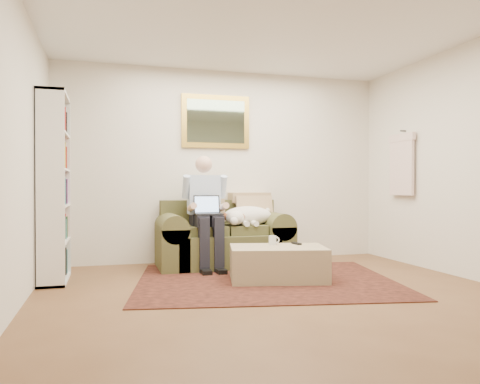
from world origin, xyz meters
name	(u,v)px	position (x,y,z in m)	size (l,w,h in m)	color
room_shell	(280,156)	(0.00, 0.35, 1.30)	(4.51, 5.00, 2.61)	brown
rug	(266,280)	(0.09, 0.99, 0.01)	(2.71, 2.16, 0.01)	black
sofa	(223,243)	(-0.12, 2.04, 0.29)	(1.67, 0.85, 1.00)	#4D4B28
seated_man	(207,212)	(-0.37, 1.89, 0.70)	(0.55, 0.79, 1.40)	#8CAAD8
laptop	(208,209)	(-0.37, 1.83, 0.74)	(0.32, 0.26, 0.23)	black
sleeping_dog	(248,216)	(0.17, 1.96, 0.64)	(0.69, 0.43, 0.26)	white
ottoman	(278,264)	(0.21, 0.96, 0.18)	(1.01, 0.64, 0.37)	tan
coffee_mug	(272,240)	(0.21, 1.13, 0.42)	(0.08, 0.08, 0.10)	white
tv_remote	(296,243)	(0.48, 1.09, 0.38)	(0.05, 0.15, 0.02)	black
bookshelf	(54,188)	(-2.10, 1.60, 1.00)	(0.28, 0.80, 2.00)	white
wall_mirror	(216,122)	(-0.12, 2.47, 1.90)	(0.94, 0.04, 0.72)	gold
hanging_shirt	(402,161)	(2.19, 1.60, 1.35)	(0.06, 0.52, 0.90)	#F2D6C8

